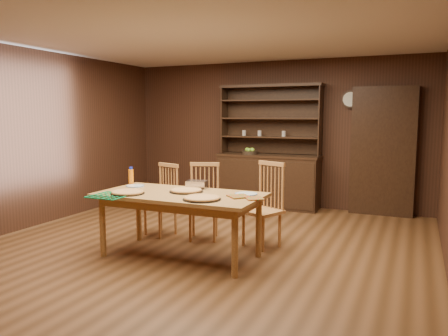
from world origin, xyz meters
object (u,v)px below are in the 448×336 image
at_px(china_hutch, 269,174).
at_px(chair_right, 266,202).
at_px(chair_center, 204,199).
at_px(juice_bottle, 131,176).
at_px(chair_left, 164,197).
at_px(dining_table, 180,200).

bearing_deg(china_hutch, chair_right, -72.57).
bearing_deg(chair_center, juice_bottle, -166.13).
relative_size(chair_left, juice_bottle, 4.25).
bearing_deg(chair_right, juice_bottle, -138.54).
xyz_separation_m(chair_left, chair_right, (1.47, 0.05, 0.05)).
bearing_deg(juice_bottle, chair_right, 18.27).
bearing_deg(juice_bottle, chair_center, 34.08).
xyz_separation_m(chair_left, chair_center, (0.60, 0.04, 0.02)).
xyz_separation_m(china_hutch, juice_bottle, (-0.94, -2.79, 0.26)).
distance_m(chair_center, juice_bottle, 1.00).
relative_size(dining_table, juice_bottle, 8.24).
bearing_deg(juice_bottle, china_hutch, 71.33).
bearing_deg(dining_table, chair_center, 97.06).
distance_m(dining_table, juice_bottle, 0.95).
distance_m(chair_left, chair_center, 0.60).
relative_size(china_hutch, chair_right, 2.05).
xyz_separation_m(china_hutch, dining_table, (-0.06, -3.08, 0.07)).
relative_size(chair_center, chair_right, 0.95).
height_order(chair_left, chair_right, chair_right).
bearing_deg(chair_center, chair_left, 163.52).
bearing_deg(chair_left, chair_center, 20.67).
distance_m(chair_left, juice_bottle, 0.63).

